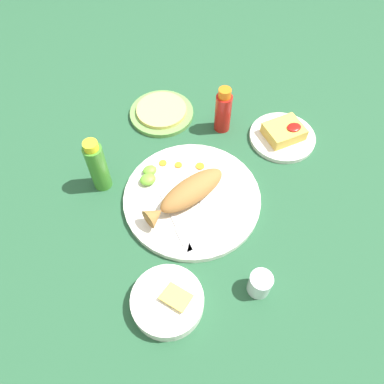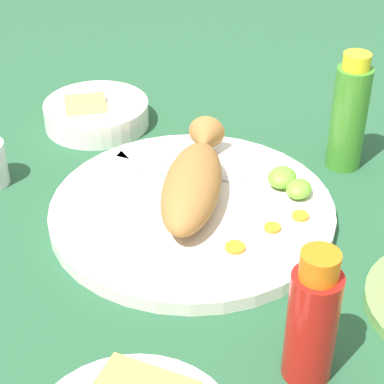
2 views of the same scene
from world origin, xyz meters
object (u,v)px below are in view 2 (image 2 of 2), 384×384
at_px(fried_fish, 194,180).
at_px(hot_sauce_bottle_green, 349,115).
at_px(fork_far, 170,166).
at_px(guacamole_bowl, 96,112).
at_px(main_plate, 192,211).
at_px(fork_near, 140,177).
at_px(hot_sauce_bottle_red, 312,321).

distance_m(fried_fish, hot_sauce_bottle_green, 0.24).
bearing_deg(fork_far, fried_fish, 136.90).
height_order(fried_fish, guacamole_bowl, fried_fish).
distance_m(main_plate, fork_near, 0.09).
bearing_deg(fried_fish, hot_sauce_bottle_green, 126.16).
xyz_separation_m(fork_far, guacamole_bowl, (-0.10, -0.17, 0.00)).
height_order(fork_far, guacamole_bowl, guacamole_bowl).
bearing_deg(guacamole_bowl, fork_near, 46.35).
relative_size(fork_near, guacamole_bowl, 0.97).
bearing_deg(fork_near, guacamole_bowl, -7.66).
relative_size(fork_near, hot_sauce_bottle_red, 1.05).
bearing_deg(fork_near, main_plate, -162.12).
bearing_deg(hot_sauce_bottle_red, fork_near, -127.30).
xyz_separation_m(fork_near, hot_sauce_bottle_green, (-0.17, 0.24, 0.06)).
relative_size(hot_sauce_bottle_green, guacamole_bowl, 1.05).
height_order(main_plate, hot_sauce_bottle_red, hot_sauce_bottle_red).
bearing_deg(main_plate, fried_fish, -165.54).
distance_m(main_plate, fried_fish, 0.04).
height_order(main_plate, fried_fish, fried_fish).
relative_size(fork_far, hot_sauce_bottle_green, 1.08).
bearing_deg(guacamole_bowl, main_plate, 54.46).
distance_m(fried_fish, hot_sauce_bottle_red, 0.30).
xyz_separation_m(fork_near, hot_sauce_bottle_red, (0.22, 0.29, 0.05)).
bearing_deg(fried_fish, hot_sauce_bottle_red, 30.42).
bearing_deg(fork_far, hot_sauce_bottle_green, -148.48).
bearing_deg(main_plate, guacamole_bowl, -125.54).
height_order(hot_sauce_bottle_green, guacamole_bowl, hot_sauce_bottle_green).
bearing_deg(main_plate, fork_near, -108.11).
height_order(main_plate, guacamole_bowl, guacamole_bowl).
distance_m(fried_fish, fork_near, 0.09).
xyz_separation_m(fork_far, hot_sauce_bottle_green, (-0.13, 0.21, 0.06)).
height_order(fork_near, hot_sauce_bottle_green, hot_sauce_bottle_green).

